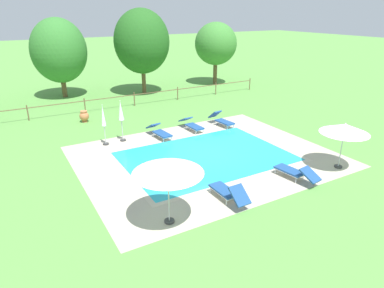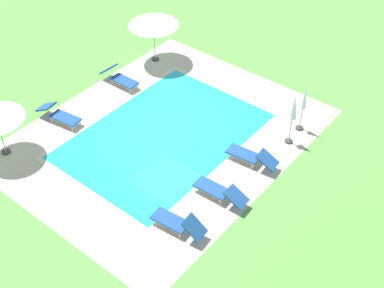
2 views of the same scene
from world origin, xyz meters
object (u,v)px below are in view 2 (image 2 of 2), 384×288
(sun_lounger_north_near_steps, at_px, (250,156))
(sun_lounger_north_mid, at_px, (120,78))
(sun_lounger_north_far, at_px, (219,191))
(sun_lounger_south_near_corner, at_px, (177,223))
(patio_umbrella_open_foreground, at_px, (153,22))
(patio_umbrella_closed_row_west, at_px, (304,101))
(sun_lounger_north_end, at_px, (60,115))
(patio_umbrella_closed_row_mid_west, at_px, (293,110))

(sun_lounger_north_near_steps, bearing_deg, sun_lounger_north_mid, -94.77)
(sun_lounger_north_near_steps, height_order, sun_lounger_north_far, sun_lounger_north_near_steps)
(sun_lounger_north_mid, height_order, sun_lounger_south_near_corner, sun_lounger_south_near_corner)
(sun_lounger_north_near_steps, relative_size, sun_lounger_north_far, 1.01)
(patio_umbrella_open_foreground, relative_size, patio_umbrella_closed_row_west, 1.06)
(sun_lounger_north_near_steps, height_order, sun_lounger_north_end, sun_lounger_north_near_steps)
(sun_lounger_north_end, distance_m, sun_lounger_south_near_corner, 7.77)
(sun_lounger_north_near_steps, height_order, sun_lounger_south_near_corner, sun_lounger_south_near_corner)
(sun_lounger_north_near_steps, relative_size, sun_lounger_north_mid, 1.06)
(patio_umbrella_closed_row_west, bearing_deg, sun_lounger_north_mid, -73.56)
(sun_lounger_north_end, bearing_deg, patio_umbrella_closed_row_mid_west, 121.05)
(sun_lounger_north_end, height_order, patio_umbrella_open_foreground, patio_umbrella_open_foreground)
(sun_lounger_north_far, height_order, patio_umbrella_closed_row_mid_west, patio_umbrella_closed_row_mid_west)
(sun_lounger_north_mid, relative_size, sun_lounger_south_near_corner, 0.98)
(sun_lounger_north_near_steps, bearing_deg, patio_umbrella_closed_row_mid_west, 165.34)
(sun_lounger_north_mid, height_order, patio_umbrella_closed_row_mid_west, patio_umbrella_closed_row_mid_west)
(sun_lounger_north_mid, distance_m, sun_lounger_south_near_corner, 9.10)
(sun_lounger_north_end, height_order, patio_umbrella_closed_row_mid_west, patio_umbrella_closed_row_mid_west)
(sun_lounger_north_mid, relative_size, sun_lounger_north_far, 0.95)
(sun_lounger_north_mid, bearing_deg, patio_umbrella_closed_row_mid_west, 99.56)
(sun_lounger_north_mid, relative_size, patio_umbrella_closed_row_west, 0.89)
(sun_lounger_north_mid, relative_size, sun_lounger_north_end, 0.94)
(sun_lounger_north_mid, distance_m, patio_umbrella_closed_row_mid_west, 8.38)
(patio_umbrella_open_foreground, distance_m, patio_umbrella_closed_row_mid_west, 8.44)
(sun_lounger_north_end, bearing_deg, patio_umbrella_open_foreground, -178.49)
(patio_umbrella_open_foreground, relative_size, patio_umbrella_closed_row_mid_west, 1.03)
(patio_umbrella_closed_row_west, bearing_deg, sun_lounger_north_near_steps, -8.22)
(patio_umbrella_open_foreground, height_order, patio_umbrella_closed_row_mid_west, patio_umbrella_closed_row_mid_west)
(sun_lounger_south_near_corner, relative_size, patio_umbrella_closed_row_mid_west, 0.87)
(sun_lounger_south_near_corner, distance_m, patio_umbrella_open_foreground, 11.00)
(sun_lounger_north_near_steps, distance_m, sun_lounger_north_mid, 7.67)
(sun_lounger_north_far, distance_m, sun_lounger_north_end, 7.86)
(sun_lounger_south_near_corner, bearing_deg, sun_lounger_north_mid, -123.02)
(sun_lounger_north_end, bearing_deg, sun_lounger_north_mid, 179.87)
(sun_lounger_north_near_steps, bearing_deg, sun_lounger_north_far, 4.55)
(sun_lounger_north_near_steps, distance_m, sun_lounger_south_near_corner, 4.32)
(patio_umbrella_open_foreground, bearing_deg, patio_umbrella_closed_row_west, 88.45)
(sun_lounger_north_mid, bearing_deg, sun_lounger_north_far, 69.77)
(sun_lounger_north_mid, distance_m, patio_umbrella_open_foreground, 3.12)
(sun_lounger_north_mid, height_order, patio_umbrella_open_foreground, patio_umbrella_open_foreground)
(sun_lounger_north_mid, distance_m, sun_lounger_north_end, 3.55)
(sun_lounger_north_mid, xyz_separation_m, sun_lounger_north_far, (2.88, 7.82, -0.02))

